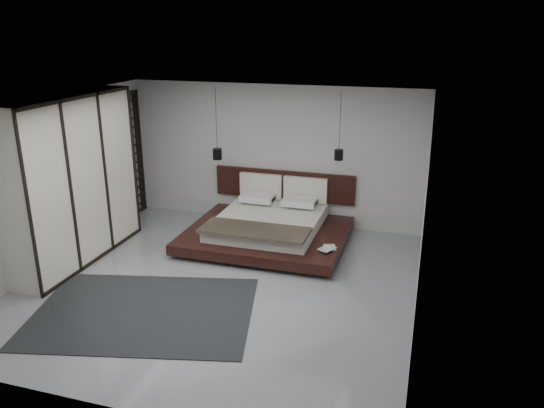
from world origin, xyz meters
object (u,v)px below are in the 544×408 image
(pendant_left, at_px, (217,154))
(wardrobe, at_px, (72,180))
(rug, at_px, (144,311))
(bed, at_px, (269,226))
(pendant_right, at_px, (339,154))
(lattice_screen, at_px, (130,156))

(pendant_left, relative_size, wardrobe, 0.49)
(wardrobe, xyz_separation_m, rug, (2.00, -1.34, -1.41))
(bed, relative_size, pendant_right, 2.31)
(wardrobe, bearing_deg, bed, 29.99)
(rug, bearing_deg, wardrobe, 146.18)
(lattice_screen, relative_size, pendant_right, 2.07)
(wardrobe, bearing_deg, rug, -33.82)
(pendant_left, height_order, pendant_right, same)
(pendant_right, bearing_deg, pendant_left, -180.00)
(bed, distance_m, pendant_left, 1.76)
(pendant_left, bearing_deg, wardrobe, -128.85)
(bed, xyz_separation_m, wardrobe, (-2.93, -1.69, 1.12))
(pendant_right, bearing_deg, wardrobe, -152.35)
(bed, bearing_deg, rug, -107.14)
(lattice_screen, height_order, pendant_right, pendant_right)
(bed, height_order, pendant_left, pendant_left)
(lattice_screen, xyz_separation_m, pendant_left, (1.99, -0.08, 0.20))
(lattice_screen, bearing_deg, pendant_left, -2.26)
(bed, distance_m, pendant_right, 1.86)
(pendant_left, xyz_separation_m, pendant_right, (2.38, 0.00, 0.15))
(bed, relative_size, rug, 0.94)
(lattice_screen, relative_size, wardrobe, 0.90)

